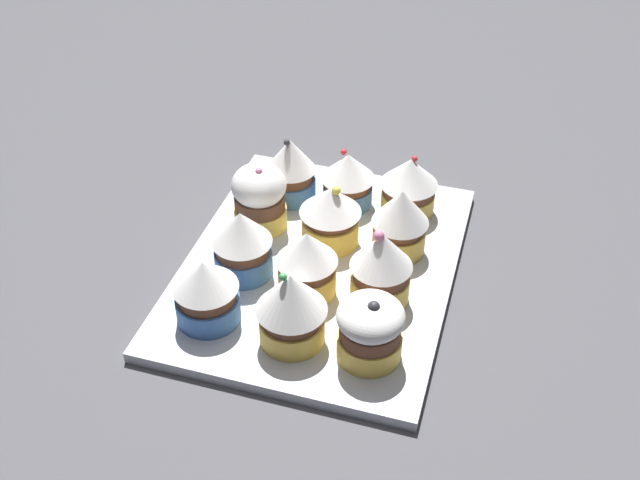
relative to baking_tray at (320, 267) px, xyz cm
name	(u,v)px	position (x,y,z in cm)	size (l,w,h in cm)	color
ground_plane	(320,282)	(0.00, 0.00, -2.10)	(180.00, 180.00, 3.00)	#4C4C51
baking_tray	(320,267)	(0.00, 0.00, 0.00)	(33.94, 26.82, 1.20)	silver
cupcake_0	(370,328)	(-10.68, -7.75, 3.91)	(6.00, 6.00, 6.83)	#EFC651
cupcake_1	(381,267)	(-3.39, -6.98, 4.70)	(5.95, 5.95, 8.31)	#EFC651
cupcake_2	(400,220)	(4.28, -7.18, 4.52)	(5.84, 5.84, 7.55)	#EFC651
cupcake_3	(409,184)	(11.24, -6.70, 4.10)	(6.27, 6.27, 6.96)	#EFC651
cupcake_4	(291,307)	(-10.82, -0.59, 4.66)	(6.47, 6.47, 7.99)	#EFC651
cupcake_5	(309,263)	(-4.35, -0.23, 4.30)	(5.96, 5.96, 7.18)	#EFC651
cupcake_6	(330,214)	(3.70, -0.01, 4.13)	(6.42, 6.42, 7.08)	#EFC651
cupcake_7	(345,178)	(10.69, 0.31, 3.94)	(5.92, 5.92, 6.66)	#477AC6
cupcake_8	(206,290)	(-10.50, 7.74, 4.09)	(6.12, 6.12, 6.88)	#477AC6
cupcake_9	(242,243)	(-3.47, 6.91, 4.37)	(5.98, 5.98, 7.39)	#477AC6
cupcake_10	(259,197)	(4.18, 7.91, 4.34)	(5.79, 5.79, 7.70)	#EFC651
cupcake_11	(291,168)	(10.10, 6.40, 4.38)	(5.58, 5.58, 7.71)	#477AC6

